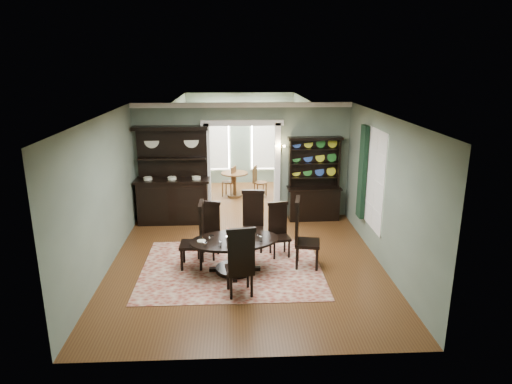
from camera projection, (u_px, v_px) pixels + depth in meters
room at (246, 190)px, 8.88m from camera, size 5.51×6.01×3.01m
parlor at (241, 143)px, 14.16m from camera, size 3.51×3.50×3.01m
doorway_trim at (242, 157)px, 11.70m from camera, size 2.08×0.25×2.57m
right_window at (369, 176)px, 9.85m from camera, size 0.15×1.47×2.12m
wall_sconce at (280, 147)px, 11.52m from camera, size 0.27×0.21×0.21m
rug at (232, 268)px, 9.13m from camera, size 3.56×2.82×0.01m
dining_table at (235, 249)px, 8.87m from camera, size 1.90×1.87×0.68m
centerpiece at (232, 235)px, 8.85m from camera, size 1.28×0.82×0.21m
chair_far_left at (209, 228)px, 9.57m from camera, size 0.53×0.51×1.19m
chair_far_mid at (253, 219)px, 9.94m from camera, size 0.52×0.49×1.31m
chair_far_right at (279, 228)px, 9.64m from camera, size 0.49×0.47×1.15m
chair_end_left at (197, 234)px, 9.01m from camera, size 0.48×0.52×1.36m
chair_end_right at (302, 231)px, 9.03m from camera, size 0.58×0.61×1.42m
chair_near at (241, 261)px, 7.85m from camera, size 0.55×0.53×1.32m
sideboard at (173, 189)px, 11.56m from camera, size 1.86×0.66×2.45m
welsh_dresser at (314, 190)px, 11.80m from camera, size 1.39×0.54×2.15m
parlor_table at (235, 181)px, 13.80m from camera, size 0.81×0.81×0.75m
parlor_chair_left at (230, 180)px, 13.82m from camera, size 0.44×0.43×0.94m
parlor_chair_right at (258, 181)px, 13.78m from camera, size 0.44×0.43×0.94m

